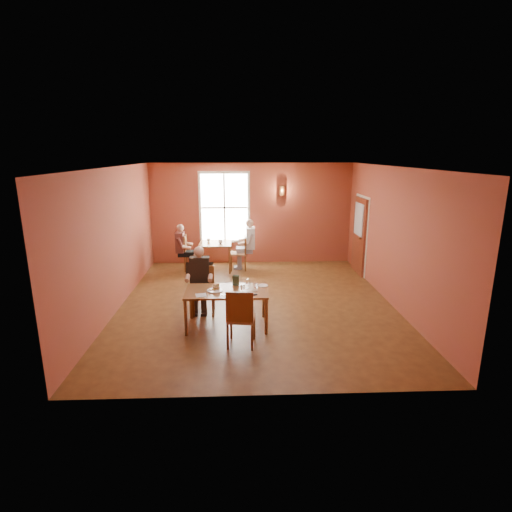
{
  "coord_description": "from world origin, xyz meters",
  "views": [
    {
      "loc": [
        -0.36,
        -8.39,
        3.29
      ],
      "look_at": [
        0.0,
        0.2,
        1.05
      ],
      "focal_mm": 28.0,
      "sensor_mm": 36.0,
      "label": 1
    }
  ],
  "objects_px": {
    "diner_main": "(203,283)",
    "chair_diner_white": "(238,253)",
    "chair_empty": "(241,317)",
    "chair_diner_maroon": "(193,253)",
    "chair_diner_main": "(204,291)",
    "diner_white": "(239,246)",
    "main_table": "(227,308)",
    "second_table": "(216,256)",
    "diner_maroon": "(192,248)"
  },
  "relations": [
    {
      "from": "chair_empty",
      "to": "diner_maroon",
      "type": "bearing_deg",
      "value": 113.81
    },
    {
      "from": "chair_diner_white",
      "to": "diner_maroon",
      "type": "height_order",
      "value": "diner_maroon"
    },
    {
      "from": "chair_diner_maroon",
      "to": "chair_diner_white",
      "type": "bearing_deg",
      "value": 90.0
    },
    {
      "from": "second_table",
      "to": "diner_maroon",
      "type": "height_order",
      "value": "diner_maroon"
    },
    {
      "from": "chair_diner_white",
      "to": "chair_diner_maroon",
      "type": "height_order",
      "value": "chair_diner_maroon"
    },
    {
      "from": "main_table",
      "to": "chair_empty",
      "type": "height_order",
      "value": "chair_empty"
    },
    {
      "from": "main_table",
      "to": "second_table",
      "type": "distance_m",
      "value": 3.9
    },
    {
      "from": "diner_white",
      "to": "chair_diner_maroon",
      "type": "distance_m",
      "value": 1.34
    },
    {
      "from": "chair_diner_white",
      "to": "chair_diner_maroon",
      "type": "xyz_separation_m",
      "value": [
        -1.3,
        0.0,
        0.01
      ]
    },
    {
      "from": "chair_empty",
      "to": "chair_diner_white",
      "type": "distance_m",
      "value": 4.67
    },
    {
      "from": "chair_diner_maroon",
      "to": "main_table",
      "type": "bearing_deg",
      "value": 15.55
    },
    {
      "from": "chair_diner_maroon",
      "to": "second_table",
      "type": "bearing_deg",
      "value": 90.0
    },
    {
      "from": "chair_empty",
      "to": "diner_white",
      "type": "relative_size",
      "value": 0.75
    },
    {
      "from": "chair_empty",
      "to": "chair_diner_maroon",
      "type": "distance_m",
      "value": 4.86
    },
    {
      "from": "main_table",
      "to": "chair_diner_maroon",
      "type": "height_order",
      "value": "chair_diner_maroon"
    },
    {
      "from": "second_table",
      "to": "diner_white",
      "type": "distance_m",
      "value": 0.74
    },
    {
      "from": "chair_empty",
      "to": "chair_diner_maroon",
      "type": "xyz_separation_m",
      "value": [
        -1.35,
        4.67,
        -0.01
      ]
    },
    {
      "from": "chair_diner_white",
      "to": "chair_diner_maroon",
      "type": "relative_size",
      "value": 0.98
    },
    {
      "from": "chair_empty",
      "to": "chair_diner_white",
      "type": "bearing_deg",
      "value": 97.97
    },
    {
      "from": "chair_diner_main",
      "to": "chair_diner_maroon",
      "type": "distance_m",
      "value": 3.28
    },
    {
      "from": "chair_diner_main",
      "to": "chair_empty",
      "type": "relative_size",
      "value": 0.94
    },
    {
      "from": "diner_maroon",
      "to": "chair_diner_main",
      "type": "bearing_deg",
      "value": 10.7
    },
    {
      "from": "chair_empty",
      "to": "chair_diner_white",
      "type": "relative_size",
      "value": 1.05
    },
    {
      "from": "diner_maroon",
      "to": "main_table",
      "type": "bearing_deg",
      "value": 15.96
    },
    {
      "from": "chair_diner_main",
      "to": "diner_main",
      "type": "relative_size",
      "value": 0.73
    },
    {
      "from": "chair_diner_main",
      "to": "diner_main",
      "type": "bearing_deg",
      "value": 90.0
    },
    {
      "from": "chair_empty",
      "to": "second_table",
      "type": "relative_size",
      "value": 1.17
    },
    {
      "from": "main_table",
      "to": "second_table",
      "type": "bearing_deg",
      "value": 96.33
    },
    {
      "from": "chair_diner_white",
      "to": "diner_white",
      "type": "distance_m",
      "value": 0.21
    },
    {
      "from": "chair_diner_main",
      "to": "diner_white",
      "type": "distance_m",
      "value": 3.32
    },
    {
      "from": "second_table",
      "to": "chair_diner_white",
      "type": "relative_size",
      "value": 0.9
    },
    {
      "from": "diner_main",
      "to": "chair_diner_white",
      "type": "distance_m",
      "value": 3.34
    },
    {
      "from": "chair_empty",
      "to": "diner_maroon",
      "type": "xyz_separation_m",
      "value": [
        -1.38,
        4.67,
        0.13
      ]
    },
    {
      "from": "chair_diner_maroon",
      "to": "diner_main",
      "type": "bearing_deg",
      "value": 10.09
    },
    {
      "from": "second_table",
      "to": "diner_maroon",
      "type": "bearing_deg",
      "value": 180.0
    },
    {
      "from": "diner_white",
      "to": "chair_diner_maroon",
      "type": "bearing_deg",
      "value": 90.0
    },
    {
      "from": "second_table",
      "to": "diner_white",
      "type": "height_order",
      "value": "diner_white"
    },
    {
      "from": "second_table",
      "to": "diner_maroon",
      "type": "xyz_separation_m",
      "value": [
        -0.68,
        0.0,
        0.26
      ]
    },
    {
      "from": "diner_main",
      "to": "second_table",
      "type": "distance_m",
      "value": 3.27
    },
    {
      "from": "diner_main",
      "to": "diner_white",
      "type": "distance_m",
      "value": 3.35
    },
    {
      "from": "main_table",
      "to": "diner_white",
      "type": "distance_m",
      "value": 3.9
    },
    {
      "from": "second_table",
      "to": "chair_diner_white",
      "type": "height_order",
      "value": "chair_diner_white"
    },
    {
      "from": "chair_empty",
      "to": "diner_main",
      "type": "bearing_deg",
      "value": 126.06
    },
    {
      "from": "main_table",
      "to": "diner_maroon",
      "type": "height_order",
      "value": "diner_maroon"
    },
    {
      "from": "main_table",
      "to": "chair_diner_maroon",
      "type": "bearing_deg",
      "value": 105.55
    },
    {
      "from": "chair_diner_white",
      "to": "diner_maroon",
      "type": "distance_m",
      "value": 1.34
    },
    {
      "from": "main_table",
      "to": "diner_white",
      "type": "relative_size",
      "value": 1.11
    },
    {
      "from": "chair_empty",
      "to": "second_table",
      "type": "distance_m",
      "value": 4.73
    },
    {
      "from": "main_table",
      "to": "chair_diner_white",
      "type": "height_order",
      "value": "chair_diner_white"
    },
    {
      "from": "main_table",
      "to": "diner_white",
      "type": "height_order",
      "value": "diner_white"
    }
  ]
}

